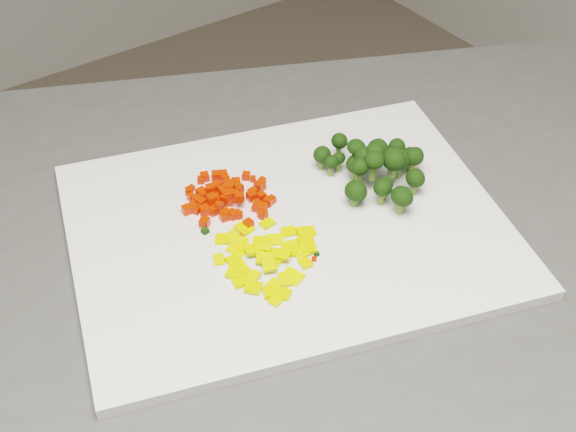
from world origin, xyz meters
TOP-DOWN VIEW (x-y plane):
  - cutting_board at (0.32, 0.08)m, footprint 0.50×0.44m
  - carrot_pile at (0.29, 0.14)m, footprint 0.09×0.09m
  - pepper_pile at (0.28, 0.05)m, footprint 0.11×0.11m
  - broccoli_pile at (0.42, 0.08)m, footprint 0.11×0.11m
  - carrot_cube_0 at (0.29, 0.14)m, footprint 0.01×0.01m
  - carrot_cube_1 at (0.30, 0.18)m, footprint 0.01×0.01m
  - carrot_cube_2 at (0.26, 0.18)m, footprint 0.01×0.01m
  - carrot_cube_3 at (0.25, 0.15)m, footprint 0.01×0.01m
  - carrot_cube_4 at (0.31, 0.15)m, footprint 0.01×0.01m
  - carrot_cube_5 at (0.28, 0.14)m, footprint 0.01×0.01m
  - carrot_cube_6 at (0.26, 0.14)m, footprint 0.01×0.01m
  - carrot_cube_7 at (0.29, 0.17)m, footprint 0.01×0.01m
  - carrot_cube_8 at (0.31, 0.12)m, footprint 0.01×0.01m
  - carrot_cube_9 at (0.29, 0.12)m, footprint 0.01×0.01m
  - carrot_cube_10 at (0.26, 0.17)m, footprint 0.01×0.01m
  - carrot_cube_11 at (0.30, 0.16)m, footprint 0.01×0.01m
  - carrot_cube_12 at (0.28, 0.12)m, footprint 0.01×0.01m
  - carrot_cube_13 at (0.30, 0.14)m, footprint 0.01×0.01m
  - carrot_cube_14 at (0.30, 0.17)m, footprint 0.01×0.01m
  - carrot_cube_15 at (0.28, 0.17)m, footprint 0.01×0.01m
  - carrot_cube_16 at (0.28, 0.15)m, footprint 0.01×0.01m
  - carrot_cube_17 at (0.33, 0.16)m, footprint 0.01×0.01m
  - carrot_cube_18 at (0.27, 0.12)m, footprint 0.01×0.01m
  - carrot_cube_19 at (0.31, 0.16)m, footprint 0.01×0.01m
  - carrot_cube_20 at (0.27, 0.13)m, footprint 0.01×0.01m
  - carrot_cube_21 at (0.28, 0.16)m, footprint 0.01×0.01m
  - carrot_cube_22 at (0.28, 0.16)m, footprint 0.01×0.01m
  - carrot_cube_23 at (0.26, 0.16)m, footprint 0.01×0.01m
  - carrot_cube_24 at (0.31, 0.18)m, footprint 0.01×0.01m
  - carrot_cube_25 at (0.29, 0.15)m, footprint 0.01×0.01m
  - carrot_cube_26 at (0.28, 0.12)m, footprint 0.01×0.01m
  - carrot_cube_27 at (0.32, 0.11)m, footprint 0.01×0.01m
  - carrot_cube_28 at (0.31, 0.12)m, footprint 0.01×0.01m
  - carrot_cube_29 at (0.32, 0.12)m, footprint 0.01×0.01m
  - carrot_cube_30 at (0.30, 0.15)m, footprint 0.01×0.01m
  - carrot_cube_31 at (0.30, 0.15)m, footprint 0.01×0.01m
  - carrot_cube_32 at (0.33, 0.12)m, footprint 0.01×0.01m
  - carrot_cube_33 at (0.27, 0.14)m, footprint 0.01×0.01m
  - carrot_cube_34 at (0.31, 0.11)m, footprint 0.01×0.01m
  - carrot_cube_35 at (0.29, 0.10)m, footprint 0.01×0.01m
  - carrot_cube_36 at (0.30, 0.13)m, footprint 0.01×0.01m
  - carrot_cube_37 at (0.29, 0.14)m, footprint 0.01×0.01m
  - carrot_cube_38 at (0.29, 0.15)m, footprint 0.01×0.01m
  - carrot_cube_39 at (0.26, 0.15)m, footprint 0.01×0.01m
  - carrot_cube_40 at (0.28, 0.17)m, footprint 0.01×0.01m
  - carrot_cube_41 at (0.31, 0.10)m, footprint 0.01×0.01m
  - carrot_cube_42 at (0.29, 0.19)m, footprint 0.01×0.01m
  - carrot_cube_43 at (0.28, 0.12)m, footprint 0.01×0.01m
  - carrot_cube_44 at (0.28, 0.12)m, footprint 0.01×0.01m
  - carrot_cube_45 at (0.25, 0.13)m, footprint 0.01×0.01m
  - carrot_cube_46 at (0.31, 0.13)m, footprint 0.01×0.01m
  - carrot_cube_47 at (0.28, 0.13)m, footprint 0.01×0.01m
  - carrot_cube_48 at (0.27, 0.16)m, footprint 0.01×0.01m
  - carrot_cube_49 at (0.27, 0.14)m, footprint 0.01×0.01m
  - carrot_cube_50 at (0.29, 0.14)m, footprint 0.01×0.01m
  - carrot_cube_51 at (0.29, 0.15)m, footprint 0.01×0.01m
  - carrot_cube_52 at (0.27, 0.16)m, footprint 0.01×0.01m
  - carrot_cube_53 at (0.27, 0.14)m, footprint 0.01×0.01m
  - carrot_cube_54 at (0.33, 0.14)m, footprint 0.01×0.01m
  - carrot_cube_55 at (0.27, 0.18)m, footprint 0.01×0.01m
  - carrot_cube_56 at (0.27, 0.14)m, footprint 0.01×0.01m
  - carrot_cube_57 at (0.30, 0.14)m, footprint 0.01×0.01m
  - carrot_cube_58 at (0.27, 0.15)m, footprint 0.01×0.01m
  - carrot_cube_59 at (0.30, 0.10)m, footprint 0.01×0.01m
  - carrot_cube_60 at (0.34, 0.15)m, footprint 0.01×0.01m
  - carrot_cube_61 at (0.25, 0.15)m, footprint 0.01×0.01m
  - carrot_cube_62 at (0.29, 0.14)m, footprint 0.01×0.01m
  - carrot_cube_63 at (0.25, 0.15)m, footprint 0.01×0.01m
  - carrot_cube_64 at (0.28, 0.15)m, footprint 0.01×0.01m
  - carrot_cube_65 at (0.31, 0.15)m, footprint 0.01×0.01m
  - carrot_cube_66 at (0.27, 0.16)m, footprint 0.01×0.01m
  - carrot_cube_67 at (0.26, 0.16)m, footprint 0.01×0.01m
  - carrot_cube_68 at (0.29, 0.15)m, footprint 0.01×0.01m
  - carrot_cube_69 at (0.30, 0.14)m, footprint 0.01×0.01m
  - carrot_cube_70 at (0.32, 0.13)m, footprint 0.01×0.01m
  - carrot_cube_71 at (0.29, 0.16)m, footprint 0.01×0.01m
  - carrot_cube_72 at (0.26, 0.14)m, footprint 0.01×0.01m
  - carrot_cube_73 at (0.31, 0.12)m, footprint 0.01×0.01m
  - carrot_cube_74 at (0.33, 0.16)m, footprint 0.01×0.01m
  - carrot_cube_75 at (0.26, 0.14)m, footprint 0.01×0.01m
  - carrot_cube_76 at (0.27, 0.17)m, footprint 0.01×0.01m
  - carrot_cube_77 at (0.28, 0.19)m, footprint 0.01×0.01m
  - carrot_cube_78 at (0.32, 0.14)m, footprint 0.01×0.01m
  - pepper_chunk_0 at (0.32, 0.04)m, footprint 0.02×0.02m
  - pepper_chunk_1 at (0.30, 0.09)m, footprint 0.01×0.01m
  - pepper_chunk_2 at (0.31, 0.04)m, footprint 0.01×0.01m
  - pepper_chunk_3 at (0.27, 0.05)m, footprint 0.02×0.02m
  - pepper_chunk_4 at (0.30, 0.05)m, footprint 0.02×0.02m
  - pepper_chunk_5 at (0.28, 0.06)m, footprint 0.02×0.02m
  - pepper_chunk_6 at (0.25, 0.06)m, footprint 0.01×0.01m
  - pepper_chunk_7 at (0.27, 0.04)m, footprint 0.02×0.02m
  - pepper_chunk_8 at (0.30, 0.07)m, footprint 0.02×0.02m
  - pepper_chunk_9 at (0.24, 0.08)m, footprint 0.01×0.02m
  - pepper_chunk_10 at (0.28, 0.05)m, footprint 0.02×0.02m
  - pepper_chunk_11 at (0.25, 0.05)m, footprint 0.02×0.02m
  - pepper_chunk_12 at (0.32, 0.05)m, footprint 0.02×0.02m
  - pepper_chunk_13 at (0.26, 0.00)m, footprint 0.02×0.02m
  - pepper_chunk_14 at (0.28, 0.07)m, footprint 0.02×0.02m
  - pepper_chunk_15 at (0.25, 0.04)m, footprint 0.02×0.02m
  - pepper_chunk_16 at (0.27, 0.06)m, footprint 0.02×0.02m
  - pepper_chunk_17 at (0.26, 0.10)m, footprint 0.02×0.02m
  - pepper_chunk_18 at (0.33, 0.06)m, footprint 0.02×0.02m
  - pepper_chunk_19 at (0.31, 0.07)m, footprint 0.02×0.02m
  - pepper_chunk_20 at (0.30, 0.05)m, footprint 0.02×0.02m
  - pepper_chunk_21 at (0.24, 0.05)m, footprint 0.02×0.02m
  - pepper_chunk_22 at (0.24, 0.04)m, footprint 0.02×0.01m
  - pepper_chunk_23 at (0.30, 0.02)m, footprint 0.01×0.01m
  - pepper_chunk_24 at (0.26, 0.02)m, footprint 0.01×0.01m
  - pepper_chunk_25 at (0.27, 0.02)m, footprint 0.01×0.02m
  - pepper_chunk_26 at (0.27, 0.09)m, footprint 0.01×0.02m
  - pepper_chunk_27 at (0.29, 0.04)m, footprint 0.02×0.02m
  - pepper_chunk_28 at (0.27, 0.08)m, footprint 0.02×0.02m
  - pepper_chunk_29 at (0.25, 0.00)m, footprint 0.02×0.02m
  - pepper_chunk_30 at (0.25, 0.06)m, footprint 0.01×0.02m
  - pepper_chunk_31 at (0.24, 0.03)m, footprint 0.02×0.02m
  - pepper_chunk_32 at (0.28, 0.02)m, footprint 0.02×0.02m
  - pepper_chunk_33 at (0.27, 0.05)m, footprint 0.02×0.02m
  - pepper_chunk_34 at (0.25, 0.05)m, footprint 0.02×0.01m
  - pepper_chunk_35 at (0.30, 0.05)m, footprint 0.02×0.02m
  - pepper_chunk_36 at (0.25, 0.01)m, footprint 0.02×0.02m
  - pepper_chunk_37 at (0.28, 0.10)m, footprint 0.02×0.02m
  - pepper_chunk_38 at (0.28, 0.04)m, footprint 0.02×0.02m
  - pepper_chunk_39 at (0.26, 0.08)m, footprint 0.02×0.02m
  - pepper_chunk_40 at (0.26, 0.08)m, footprint 0.02×0.02m
  - broccoli_floret_0 at (0.47, 0.10)m, footprint 0.02×0.02m
  - broccoli_floret_1 at (0.47, 0.07)m, footprint 0.03×0.03m
  - broccoli_floret_2 at (0.45, 0.04)m, footprint 0.03×0.03m
  - broccoli_floret_3 at (0.44, 0.07)m, footprint 0.03×0.03m
  - broccoli_floret_4 at (0.42, 0.10)m, footprint 0.03×0.03m
  - broccoli_floret_5 at (0.43, 0.14)m, footprint 0.02×0.02m
  - broccoli_floret_6 at (0.42, 0.09)m, footprint 0.03×0.03m
  - broccoli_floret_7 at (0.46, 0.08)m, footprint 0.03×0.03m
  - broccoli_floret_8 at (0.42, 0.03)m, footprint 0.03×0.03m
  - broccoli_floret_9 at (0.40, 0.13)m, footprint 0.03×0.03m
  - broccoli_floret_10 at (0.39, 0.07)m, footprint 0.03×0.03m
  - broccoli_floret_11 at (0.48, 0.08)m, footprint 0.02×0.02m
  - broccoli_floret_12 at (0.42, 0.06)m, footprint 0.02×0.02m
  - broccoli_floret_13 at (0.42, 0.05)m, footprint 0.03×0.03m
  - broccoli_floret_14 at (0.41, 0.12)m, footprint 0.02×0.02m
  - broccoli_floret_15 at (0.42, 0.07)m, footprint 0.03×0.03m
  - broccoli_floret_16 at (0.41, 0.08)m, footprint 0.03×0.03m
  - broccoli_floret_17 at (0.42, 0.10)m, footprint 0.03×0.03m
  - broccoli_floret_18 at (0.40, 0.12)m, footprint 0.02×0.02m
  - broccoli_floret_19 at (0.43, 0.08)m, footprint 0.03×0.03m
  - broccoli_floret_20 at (0.44, 0.09)m, footprint 0.03×0.03m
  - stray_bit_0 at (0.31, 0.02)m, footprint 0.01×0.01m
  - stray_bit_1 at (0.27, 0.09)m, footprint 0.01×0.01m
  - stray_bit_2 at (0.32, 0.03)m, footprint 0.01×0.01m
  - stray_bit_3 at (0.25, 0.12)m, footprint 0.01×0.01m
  - stray_bit_4 at (0.29, 0.05)m, footprint 0.01×0.01m
  - stray_bit_5 at (0.28, 0.16)m, footprint 0.01×0.01m
  - stray_bit_6 at (0.28, 0.02)m, footprint 0.01×0.01m
  - stray_bit_7 at (0.31, 0.13)m, footprint 0.01×0.01m
  - stray_bit_8 at (0.28, 0.05)m, footprint 0.01×0.01m

SIDE VIEW (x-z plane):
  - cutting_board at x=0.32m, z-range 0.90..0.91m
  - pepper_chunk_19 at x=0.31m, z-range 0.91..0.91m
  - pepper_chunk_40 at x=0.26m, z-range 0.91..0.92m
  - pepper_chunk_3 at x=0.27m, z-range 0.91..0.91m
  - pepper_chunk_32 at x=0.28m, z-range 0.91..0.92m
  - stray_bit_5 at x=0.28m, z-range 0.91..0.91m
  - pepper_chunk_8 at x=0.30m, z-range 0.91..0.92m
  - pepper_chunk_11 at x=0.25m, z-range 0.91..0.92m
  - stray_bit_0 at x=0.31m, z-range 0.91..0.91m
  - stray_bit_2 at x=0.32m, z-range 0.91..0.91m
  - pepper_chunk_35 at x=0.30m, z-range 0.91..0.92m
  - pepper_chunk_9 at x=0.24m, z-range 0.91..0.92m
  - pepper_chunk_12 at x=0.32m, z-range 0.91..0.92m
  - pepper_chunk_18 at x=0.33m, z-range 0.91..0.92m
  - pepper_chunk_38 at x=0.28m, z-range 0.91..0.92m
  - stray_bit_1 at x=0.27m, z-range 0.91..0.91m
  - pepper_chunk_22 at x=0.24m, z-range 0.91..0.92m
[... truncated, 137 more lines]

